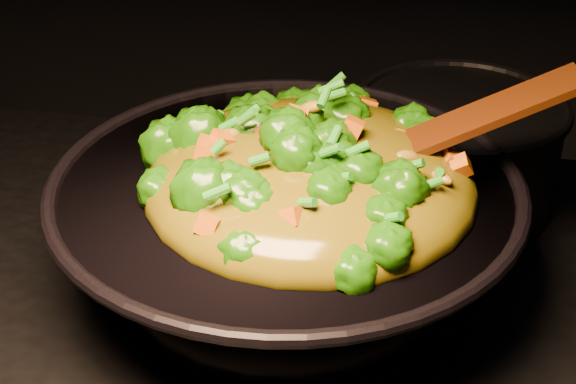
# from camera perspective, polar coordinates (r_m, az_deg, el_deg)

# --- Properties ---
(wok) EXTENTS (0.56, 0.56, 0.12)m
(wok) POSITION_cam_1_polar(r_m,az_deg,el_deg) (0.88, -0.12, -2.97)
(wok) COLOR black
(wok) RESTS_ON stovetop
(stir_fry) EXTENTS (0.36, 0.36, 0.11)m
(stir_fry) POSITION_cam_1_polar(r_m,az_deg,el_deg) (0.81, 1.49, 3.46)
(stir_fry) COLOR #1D5C06
(stir_fry) RESTS_ON wok
(spatula) EXTENTS (0.28, 0.12, 0.12)m
(spatula) POSITION_cam_1_polar(r_m,az_deg,el_deg) (0.83, 9.09, 3.51)
(spatula) COLOR #341205
(spatula) RESTS_ON wok
(back_pot) EXTENTS (0.27, 0.27, 0.13)m
(back_pot) POSITION_cam_1_polar(r_m,az_deg,el_deg) (1.03, 10.78, 2.53)
(back_pot) COLOR black
(back_pot) RESTS_ON stovetop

